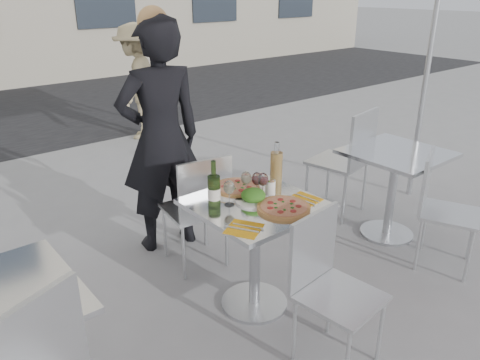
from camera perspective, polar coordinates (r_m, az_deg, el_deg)
ground at (r=3.24m, az=1.74°, el=-14.84°), size 80.00×80.00×0.00m
main_table at (r=2.94m, az=1.87°, el=-6.47°), size 0.72×0.72×0.75m
side_table_right at (r=4.00m, az=18.26°, el=0.48°), size 0.72×0.72×0.75m
chair_far at (r=3.36m, az=-4.99°, el=-2.86°), size 0.46×0.47×0.90m
chair_near at (r=2.62m, az=10.62°, el=-11.63°), size 0.43×0.44×0.87m
side_chair_rfar at (r=4.25m, az=13.13°, el=3.06°), size 0.53×0.54×1.00m
side_chair_rnear at (r=3.71m, az=23.06°, el=-2.39°), size 0.52×0.53×0.87m
woman_diner at (r=3.60m, az=-9.63°, el=4.98°), size 0.72×0.54×1.80m
pedestrian_b at (r=6.60m, az=-12.45°, el=11.58°), size 1.09×1.12×1.54m
pizza_near at (r=2.77m, az=5.34°, el=-3.35°), size 0.32×0.32×0.02m
pizza_far at (r=3.00m, az=-0.43°, el=-1.01°), size 0.34×0.34×0.03m
salad_plate at (r=2.84m, az=1.64°, el=-2.02°), size 0.22×0.22×0.09m
wine_bottle at (r=2.74m, az=-3.19°, el=-1.21°), size 0.07×0.07×0.29m
carafe at (r=3.08m, az=4.44°, el=1.56°), size 0.08×0.08×0.29m
sugar_shaker at (r=2.94m, az=3.72°, el=-0.79°), size 0.06×0.06×0.11m
wineglass_white_a at (r=2.77m, az=-1.33°, el=-1.00°), size 0.07×0.07×0.16m
wineglass_white_b at (r=2.90m, az=0.75°, el=0.15°), size 0.07×0.07×0.16m
wineglass_red_a at (r=2.90m, az=2.09°, el=0.06°), size 0.07×0.07×0.16m
wineglass_red_b at (r=2.89m, az=2.81°, el=-0.02°), size 0.07×0.07×0.16m
napkin_left at (r=2.54m, az=0.47°, el=-5.93°), size 0.25×0.25×0.01m
napkin_right at (r=2.90m, az=7.71°, el=-2.36°), size 0.20×0.20×0.01m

